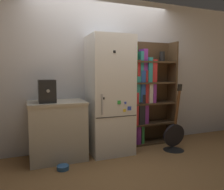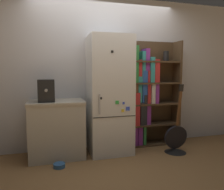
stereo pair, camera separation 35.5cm
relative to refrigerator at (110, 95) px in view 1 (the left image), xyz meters
The scene contains 8 objects.
ground_plane 0.95m from the refrigerator, 89.99° to the right, with size 16.00×16.00×0.00m, color olive.
wall_back 0.49m from the refrigerator, 89.99° to the left, with size 8.00×0.05×2.60m.
refrigerator is the anchor object (origin of this frame).
bookshelf 0.78m from the refrigerator, 13.31° to the left, with size 0.91×0.31×1.87m.
kitchen_counter 0.98m from the refrigerator, behind, with size 0.83×0.60×0.88m.
espresso_machine 0.98m from the refrigerator, behind, with size 0.24×0.32×0.33m.
guitar 1.34m from the refrigerator, 17.80° to the right, with size 0.39×0.35×1.13m.
pet_bowl 1.30m from the refrigerator, 153.71° to the right, with size 0.17×0.17×0.06m.
Camera 1 is at (-1.25, -3.14, 1.31)m, focal length 35.00 mm.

